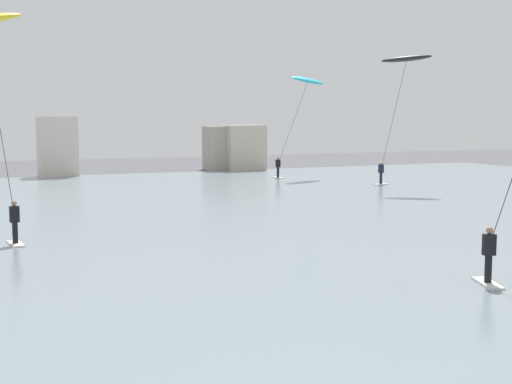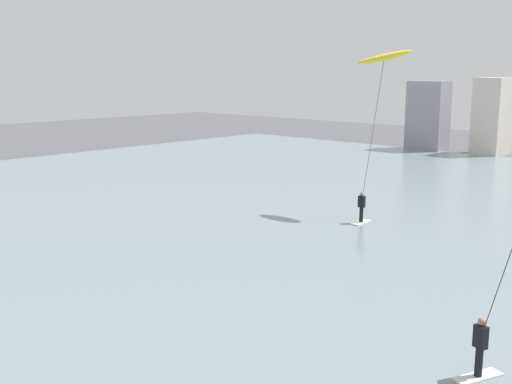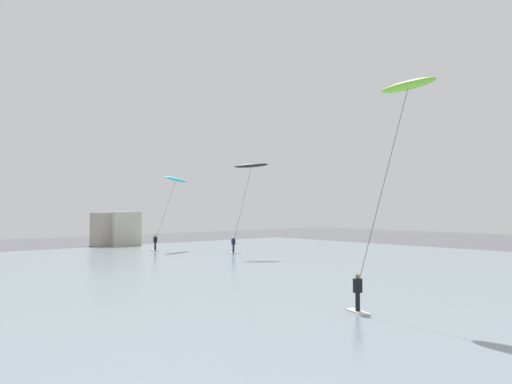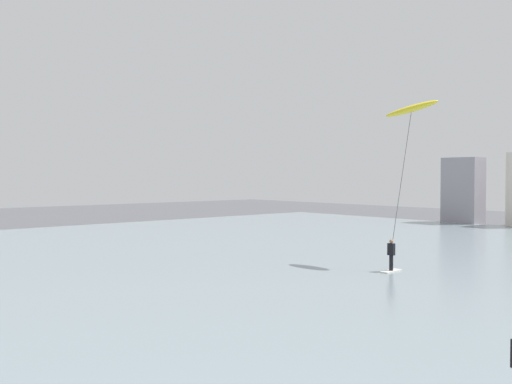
% 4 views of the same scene
% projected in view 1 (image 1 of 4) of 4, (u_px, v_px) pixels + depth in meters
% --- Properties ---
extents(water_bay, '(84.00, 52.00, 0.10)m').
position_uv_depth(water_bay, '(137.00, 220.00, 31.70)').
color(water_bay, gray).
rests_on(water_bay, ground).
extents(far_shore_buildings, '(39.05, 4.28, 7.28)m').
position_uv_depth(far_shore_buildings, '(36.00, 142.00, 55.37)').
color(far_shore_buildings, gray).
rests_on(far_shore_buildings, ground).
extents(kitesurfer_black, '(3.35, 4.71, 8.87)m').
position_uv_depth(kitesurfer_black, '(404.00, 70.00, 44.77)').
color(kitesurfer_black, silver).
rests_on(kitesurfer_black, water_bay).
extents(kitesurfer_cyan, '(5.02, 2.76, 8.18)m').
position_uv_depth(kitesurfer_cyan, '(306.00, 86.00, 54.08)').
color(kitesurfer_cyan, silver).
rests_on(kitesurfer_cyan, water_bay).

